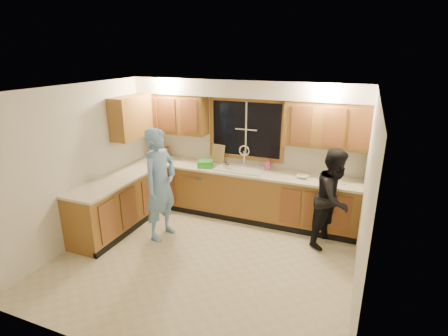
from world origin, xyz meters
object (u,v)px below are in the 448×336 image
(bowl, at_px, (302,177))
(woman, at_px, (334,198))
(stove, at_px, (95,218))
(dish_crate, at_px, (205,164))
(knife_block, at_px, (166,152))
(soap_bottle, at_px, (268,164))
(sink, at_px, (240,172))
(man, at_px, (160,184))
(dishwasher, at_px, (199,189))

(bowl, bearing_deg, woman, -33.56)
(stove, xyz_separation_m, woman, (3.49, 1.41, 0.34))
(dish_crate, height_order, bowl, dish_crate)
(stove, distance_m, woman, 3.78)
(knife_block, bearing_deg, stove, -110.18)
(knife_block, distance_m, soap_bottle, 2.10)
(woman, distance_m, dish_crate, 2.36)
(sink, xyz_separation_m, knife_block, (-1.64, 0.13, 0.17))
(man, bearing_deg, stove, 134.56)
(man, bearing_deg, dishwasher, 3.90)
(dish_crate, bearing_deg, sink, 10.37)
(knife_block, xyz_separation_m, dish_crate, (0.99, -0.25, -0.06))
(knife_block, height_order, soap_bottle, knife_block)
(soap_bottle, relative_size, bowl, 1.04)
(soap_bottle, height_order, bowl, soap_bottle)
(soap_bottle, bearing_deg, knife_block, -178.66)
(stove, bearing_deg, dishwasher, 62.31)
(woman, distance_m, knife_block, 3.38)
(bowl, bearing_deg, dishwasher, 179.21)
(sink, xyz_separation_m, stove, (-1.80, -1.82, -0.41))
(stove, height_order, dish_crate, dish_crate)
(knife_block, xyz_separation_m, soap_bottle, (2.10, 0.05, -0.01))
(woman, distance_m, bowl, 0.70)
(sink, xyz_separation_m, bowl, (1.12, -0.04, 0.08))
(woman, xyz_separation_m, dish_crate, (-2.34, 0.30, 0.19))
(knife_block, bearing_deg, dish_crate, -29.30)
(dishwasher, bearing_deg, man, -94.62)
(stove, relative_size, bowl, 4.54)
(knife_block, distance_m, dish_crate, 1.02)
(sink, distance_m, man, 1.53)
(sink, relative_size, bowl, 4.34)
(dishwasher, relative_size, soap_bottle, 3.97)
(sink, xyz_separation_m, soap_bottle, (0.46, 0.18, 0.16))
(woman, xyz_separation_m, knife_block, (-3.33, 0.54, 0.24))
(dishwasher, relative_size, bowl, 4.14)
(stove, height_order, soap_bottle, soap_bottle)
(dishwasher, bearing_deg, bowl, -0.79)
(sink, xyz_separation_m, woman, (1.69, -0.42, -0.07))
(dishwasher, distance_m, knife_block, 1.02)
(stove, relative_size, dish_crate, 3.39)
(dish_crate, distance_m, bowl, 1.77)
(woman, bearing_deg, bowl, 81.13)
(stove, bearing_deg, man, 36.04)
(sink, relative_size, knife_block, 3.68)
(dish_crate, distance_m, soap_bottle, 1.14)
(sink, relative_size, dish_crate, 3.24)
(man, bearing_deg, bowl, -52.18)
(man, xyz_separation_m, woman, (2.63, 0.79, -0.13))
(man, xyz_separation_m, bowl, (2.07, 1.16, 0.02))
(bowl, bearing_deg, knife_block, 176.50)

